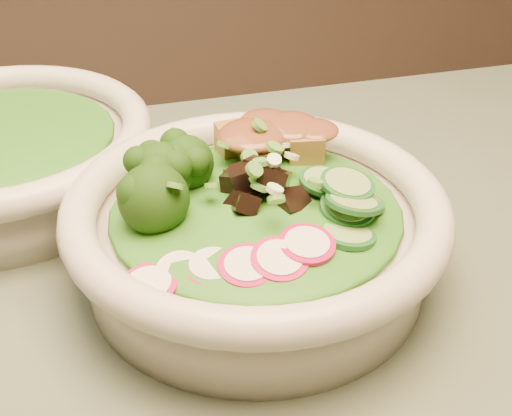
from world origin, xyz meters
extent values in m
cube|color=#4E5E4E|center=(0.00, 0.00, 0.73)|extent=(1.20, 0.80, 0.03)
cylinder|color=silver|center=(-0.07, 0.11, 0.77)|extent=(0.22, 0.22, 0.05)
torus|color=silver|center=(-0.07, 0.11, 0.81)|extent=(0.25, 0.25, 0.02)
cylinder|color=silver|center=(-0.23, 0.27, 0.77)|extent=(0.21, 0.21, 0.05)
ellipsoid|color=#256515|center=(-0.07, 0.11, 0.81)|extent=(0.19, 0.19, 0.02)
ellipsoid|color=brown|center=(-0.04, 0.16, 0.83)|extent=(0.07, 0.05, 0.01)
camera|label=1|loc=(-0.17, -0.26, 1.06)|focal=50.00mm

